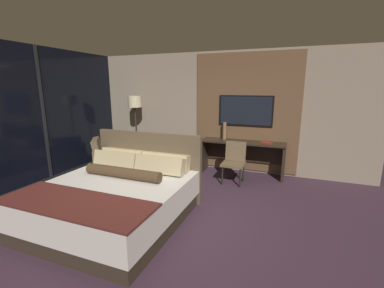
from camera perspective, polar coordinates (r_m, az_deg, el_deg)
ground_plane at (r=4.35m, az=-6.01°, el=-14.76°), size 16.00×16.00×0.00m
wall_back_tv_panel at (r=6.27m, az=5.57°, el=7.12°), size 7.20×0.09×2.80m
wall_left_window at (r=6.17m, az=-30.15°, el=4.68°), size 0.06×6.00×2.80m
bed at (r=4.12m, az=-16.40°, el=-11.26°), size 2.04×2.13×1.20m
desk at (r=6.01m, az=11.12°, el=-1.71°), size 1.88×0.48×0.78m
tv at (r=6.04m, az=11.82°, el=7.26°), size 1.23×0.04×0.69m
desk_chair at (r=5.49m, az=9.42°, el=-3.27°), size 0.47×0.47×0.86m
armchair_by_window at (r=6.63m, az=-17.52°, el=-3.12°), size 1.18×1.19×0.78m
floor_lamp at (r=6.73m, az=-12.55°, el=7.98°), size 0.34×0.34×1.77m
vase_tall at (r=6.09m, az=7.22°, el=2.95°), size 0.09×0.09×0.40m
book at (r=5.82m, az=16.18°, el=0.24°), size 0.26×0.22×0.03m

